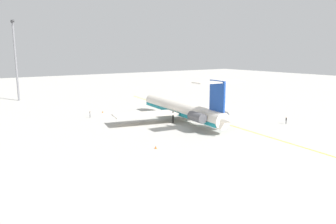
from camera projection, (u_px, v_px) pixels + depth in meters
ground at (214, 121)px, 83.56m from camera, size 353.61×353.61×0.00m
main_jetliner at (183, 109)px, 82.15m from camera, size 39.33×34.78×11.45m
ground_crew_near_nose at (286, 119)px, 79.88m from camera, size 0.39×0.28×1.72m
ground_crew_near_tail at (90, 114)px, 87.46m from camera, size 0.37×0.28×1.71m
safety_cone_nose at (156, 147)px, 59.69m from camera, size 0.40×0.40×0.55m
safety_cone_wingtip at (103, 112)px, 94.59m from camera, size 0.40×0.40×0.55m
taxiway_centreline at (204, 117)px, 87.99m from camera, size 95.45×10.24×0.01m
light_mast at (15, 58)px, 114.93m from camera, size 4.00×0.70×27.98m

